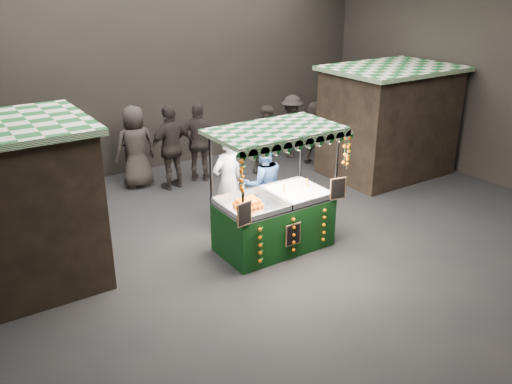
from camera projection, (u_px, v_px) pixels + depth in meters
ground at (273, 240)px, 9.95m from camera, size 12.00×12.00×0.00m
market_hall at (276, 54)px, 8.68m from camera, size 12.10×10.10×5.05m
neighbour_stall_right at (388, 121)px, 12.86m from camera, size 3.00×2.20×2.60m
juice_stall at (276, 213)px, 9.43m from camera, size 2.28×1.34×2.21m
vendor_grey at (228, 182)px, 10.06m from camera, size 0.75×0.55×1.91m
vendor_blue at (263, 184)px, 10.28m from camera, size 0.97×0.84×1.69m
shopper_0 at (51, 175)px, 10.50m from camera, size 0.75×0.57×1.85m
shopper_1 at (269, 139)px, 13.08m from camera, size 0.94×0.81×1.67m
shopper_2 at (200, 142)px, 12.51m from camera, size 1.17×0.97×1.87m
shopper_3 at (292, 126)px, 14.24m from camera, size 1.15×1.22×1.66m
shopper_4 at (135, 147)px, 12.15m from camera, size 0.96×0.65×1.89m
shopper_5 at (315, 133)px, 13.61m from camera, size 0.81×1.61×1.66m
shopper_6 at (129, 148)px, 12.73m from camera, size 0.49×0.62×1.51m
shopper_7 at (172, 147)px, 12.04m from camera, size 1.20×0.64×1.94m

